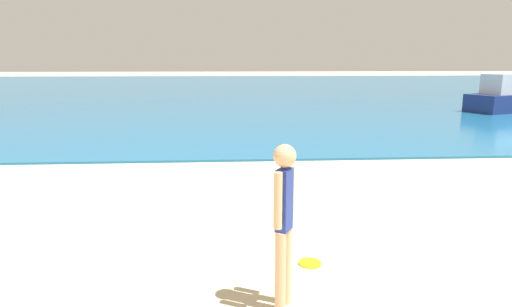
# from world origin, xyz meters

# --- Properties ---
(water) EXTENTS (160.00, 60.00, 0.06)m
(water) POSITION_xyz_m (0.00, 42.65, 0.03)
(water) COLOR #1E6B9E
(water) RESTS_ON ground
(person_standing) EXTENTS (0.24, 0.36, 1.74)m
(person_standing) POSITION_xyz_m (0.09, 5.83, 0.99)
(person_standing) COLOR #DDAD84
(person_standing) RESTS_ON ground
(frisbee) EXTENTS (0.29, 0.29, 0.03)m
(frisbee) POSITION_xyz_m (0.56, 6.79, 0.01)
(frisbee) COLOR yellow
(frisbee) RESTS_ON ground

